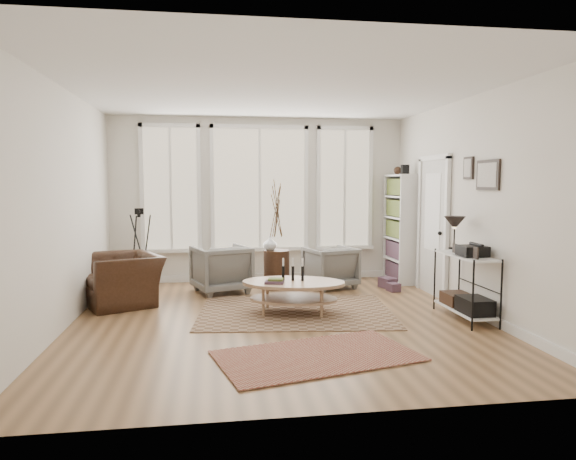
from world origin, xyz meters
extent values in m
plane|color=#956D45|center=(0.00, 0.00, 0.00)|extent=(5.50, 5.50, 0.00)
plane|color=white|center=(0.00, 0.00, 2.90)|extent=(5.50, 5.50, 0.00)
cube|color=silver|center=(0.00, 2.75, 1.45)|extent=(5.20, 0.04, 2.90)
cube|color=silver|center=(0.00, -2.75, 1.45)|extent=(5.20, 0.04, 2.90)
cube|color=silver|center=(-2.60, 0.00, 1.45)|extent=(0.04, 5.50, 2.90)
cube|color=silver|center=(2.60, 0.00, 1.45)|extent=(0.04, 5.50, 2.90)
cube|color=white|center=(0.00, 2.74, 0.06)|extent=(5.10, 0.04, 0.12)
cube|color=white|center=(2.58, 0.00, 0.06)|extent=(0.03, 5.40, 0.12)
cube|color=tan|center=(0.00, 2.73, 1.65)|extent=(1.60, 0.03, 2.10)
cube|color=tan|center=(-1.55, 2.73, 1.65)|extent=(0.90, 0.03, 2.10)
cube|color=tan|center=(1.55, 2.73, 1.65)|extent=(0.90, 0.03, 2.10)
cube|color=white|center=(0.00, 2.71, 1.65)|extent=(1.74, 0.06, 2.24)
cube|color=white|center=(-1.55, 2.71, 1.65)|extent=(1.04, 0.06, 2.24)
cube|color=white|center=(1.55, 2.71, 1.65)|extent=(1.04, 0.06, 2.24)
cube|color=white|center=(0.00, 2.69, 0.57)|extent=(4.10, 0.12, 0.06)
cube|color=silver|center=(2.58, 1.15, 1.05)|extent=(0.04, 0.88, 2.10)
cube|color=white|center=(2.56, 1.15, 1.30)|extent=(0.01, 0.55, 1.20)
cube|color=white|center=(2.56, 0.66, 1.05)|extent=(0.06, 0.08, 2.18)
cube|color=white|center=(2.56, 1.64, 1.05)|extent=(0.06, 0.08, 2.18)
cube|color=white|center=(2.56, 1.15, 2.14)|extent=(0.06, 1.06, 0.08)
sphere|color=black|center=(2.53, 0.82, 1.00)|extent=(0.06, 0.06, 0.06)
cube|color=white|center=(2.43, 1.81, 0.95)|extent=(0.30, 0.03, 1.90)
cube|color=white|center=(2.43, 2.63, 0.95)|extent=(0.30, 0.03, 1.90)
cube|color=white|center=(2.58, 2.23, 0.95)|extent=(0.02, 0.85, 1.90)
cube|color=white|center=(2.43, 2.23, 0.95)|extent=(0.30, 0.81, 1.90)
cube|color=maroon|center=(2.43, 2.23, 0.95)|extent=(0.24, 0.75, 1.76)
cube|color=black|center=(2.43, 2.02, 1.98)|extent=(0.12, 0.10, 0.16)
sphere|color=#341F13|center=(2.43, 2.38, 1.97)|extent=(0.14, 0.14, 0.14)
cube|color=white|center=(2.38, -0.30, 0.12)|extent=(0.37, 1.07, 0.03)
cube|color=white|center=(2.38, -0.30, 0.82)|extent=(0.37, 1.07, 0.02)
cylinder|color=black|center=(2.20, -0.83, 0.42)|extent=(0.02, 0.02, 0.85)
cylinder|color=black|center=(2.56, -0.83, 0.42)|extent=(0.02, 0.02, 0.85)
cylinder|color=black|center=(2.20, 0.23, 0.42)|extent=(0.02, 0.02, 0.85)
cylinder|color=black|center=(2.56, 0.23, 0.42)|extent=(0.02, 0.02, 0.85)
cylinder|color=black|center=(2.38, 0.05, 0.88)|extent=(0.14, 0.14, 0.02)
cylinder|color=black|center=(2.38, 0.05, 1.01)|extent=(0.02, 0.02, 0.30)
cone|color=black|center=(2.38, 0.05, 1.21)|extent=(0.28, 0.28, 0.18)
cube|color=black|center=(2.38, -0.45, 0.91)|extent=(0.32, 0.30, 0.13)
cube|color=black|center=(2.38, -0.55, 0.23)|extent=(0.32, 0.45, 0.20)
cube|color=#341F13|center=(2.38, -0.08, 0.21)|extent=(0.32, 0.40, 0.16)
cube|color=black|center=(2.28, -0.72, 0.91)|extent=(0.02, 0.10, 0.14)
cube|color=black|center=(2.28, -0.18, 0.91)|extent=(0.02, 0.10, 0.12)
cube|color=black|center=(2.58, -0.40, 1.85)|extent=(0.03, 0.52, 0.38)
cube|color=silver|center=(2.56, -0.40, 1.85)|extent=(0.01, 0.44, 0.30)
cube|color=black|center=(2.58, 0.10, 1.95)|extent=(0.03, 0.24, 0.30)
cube|color=silver|center=(2.56, 0.10, 1.95)|extent=(0.01, 0.18, 0.24)
cube|color=brown|center=(0.27, 0.37, 0.01)|extent=(2.77, 2.20, 0.01)
cube|color=maroon|center=(0.20, -1.46, 0.01)|extent=(2.19, 1.55, 0.01)
ellipsoid|color=tan|center=(0.23, 0.30, 0.20)|extent=(1.32, 0.99, 0.03)
ellipsoid|color=tan|center=(0.23, 0.30, 0.41)|extent=(1.54, 1.16, 0.04)
cylinder|color=tan|center=(-0.15, 0.08, 0.20)|extent=(0.04, 0.04, 0.39)
cylinder|color=tan|center=(0.61, 0.08, 0.20)|extent=(0.04, 0.04, 0.39)
cylinder|color=tan|center=(-0.15, 0.51, 0.20)|extent=(0.04, 0.04, 0.39)
cylinder|color=tan|center=(0.61, 0.51, 0.20)|extent=(0.04, 0.04, 0.39)
cylinder|color=black|center=(0.10, 0.35, 0.53)|extent=(0.04, 0.04, 0.20)
cylinder|color=black|center=(0.23, 0.35, 0.53)|extent=(0.04, 0.04, 0.20)
cylinder|color=black|center=(0.36, 0.35, 0.53)|extent=(0.04, 0.04, 0.20)
cube|color=#284E2A|center=(-0.03, 0.20, 0.47)|extent=(0.24, 0.17, 0.07)
imported|color=slate|center=(-0.71, 1.78, 0.38)|extent=(1.04, 1.06, 0.76)
imported|color=slate|center=(1.11, 1.89, 0.35)|extent=(0.92, 0.94, 0.69)
cylinder|color=#341F13|center=(0.20, 1.94, 0.32)|extent=(0.43, 0.43, 0.64)
imported|color=silver|center=(0.10, 1.97, 0.76)|extent=(0.25, 0.25, 0.23)
imported|color=#341F13|center=(-2.15, 1.17, 0.36)|extent=(1.43, 1.36, 0.72)
cylinder|color=black|center=(-2.00, 2.03, 1.23)|extent=(0.06, 0.06, 0.06)
cube|color=black|center=(-2.00, 2.03, 1.30)|extent=(0.15, 0.12, 0.09)
cylinder|color=black|center=(-2.00, 1.95, 1.30)|extent=(0.06, 0.08, 0.06)
cube|color=maroon|center=(2.05, 1.72, 0.09)|extent=(0.28, 0.32, 0.17)
cube|color=maroon|center=(2.05, 1.44, 0.07)|extent=(0.20, 0.24, 0.13)
camera|label=1|loc=(-0.82, -6.41, 1.75)|focal=32.00mm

